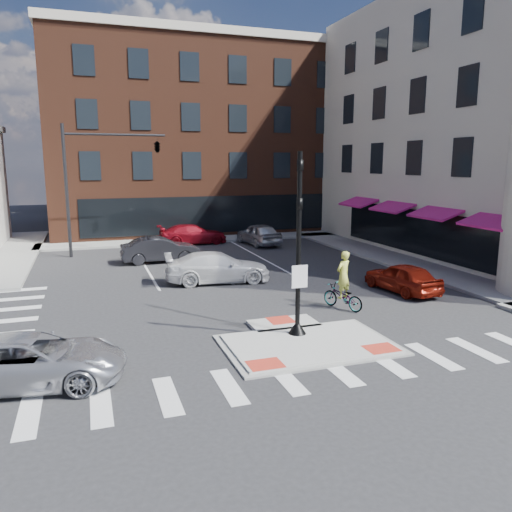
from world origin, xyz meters
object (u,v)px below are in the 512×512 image
object	(u,v)px
bg_car_dark	(160,250)
bg_car_red	(193,234)
silver_suv	(31,361)
white_pickup	(218,267)
cyclist	(343,290)
red_sedan	(402,277)
bg_car_silver	(259,234)

from	to	relation	value
bg_car_dark	bg_car_red	bearing A→B (deg)	-29.45
silver_suv	bg_car_red	distance (m)	22.97
white_pickup	cyclist	distance (m)	6.97
silver_suv	bg_car_red	world-z (taller)	bg_car_red
bg_car_red	red_sedan	bearing A→B (deg)	-159.87
white_pickup	bg_car_silver	bearing A→B (deg)	-22.96
bg_car_dark	silver_suv	bearing A→B (deg)	159.00
silver_suv	bg_car_dark	xyz separation A→B (m)	(5.55, 15.42, 0.06)
red_sedan	white_pickup	world-z (taller)	white_pickup
white_pickup	bg_car_red	size ratio (longest dim) A/B	1.05
bg_car_silver	silver_suv	bearing A→B (deg)	49.08
red_sedan	bg_car_red	xyz separation A→B (m)	(-6.18, 16.25, 0.04)
red_sedan	bg_car_red	bearing A→B (deg)	-75.66
silver_suv	bg_car_dark	distance (m)	16.39
bg_car_dark	cyclist	world-z (taller)	cyclist
silver_suv	bg_car_dark	size ratio (longest dim) A/B	1.08
red_sedan	bg_car_red	distance (m)	17.38
red_sedan	silver_suv	bearing A→B (deg)	12.16
bg_car_dark	bg_car_silver	size ratio (longest dim) A/B	1.00
white_pickup	bg_car_red	distance (m)	11.81
bg_car_silver	bg_car_red	world-z (taller)	bg_car_silver
red_sedan	white_pickup	xyz separation A→B (m)	(-7.38, 4.49, 0.07)
silver_suv	white_pickup	size ratio (longest dim) A/B	0.96
bg_car_dark	bg_car_red	distance (m)	6.63
cyclist	white_pickup	bearing A→B (deg)	-83.22
cyclist	bg_car_dark	bearing A→B (deg)	-89.16
white_pickup	bg_car_red	xyz separation A→B (m)	(1.20, 11.75, -0.03)
silver_suv	white_pickup	distance (m)	12.11
red_sedan	white_pickup	distance (m)	8.64
bg_car_dark	bg_car_silver	xyz separation A→B (m)	(7.50, 4.03, 0.03)
bg_car_dark	bg_car_red	world-z (taller)	bg_car_dark
bg_car_dark	bg_car_silver	bearing A→B (deg)	-62.97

